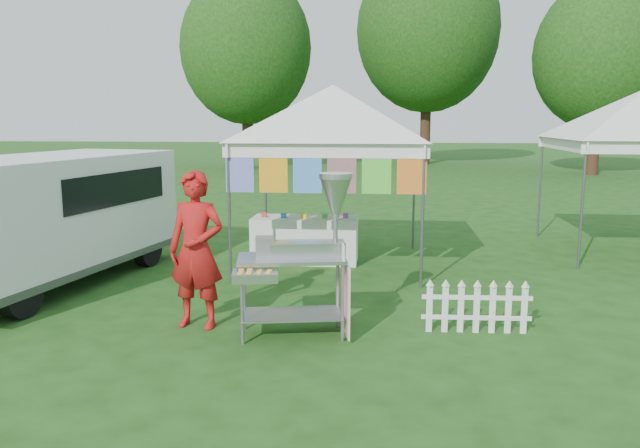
# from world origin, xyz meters

# --- Properties ---
(ground) EXTENTS (120.00, 120.00, 0.00)m
(ground) POSITION_xyz_m (0.00, 0.00, 0.00)
(ground) COLOR #1C4513
(ground) RESTS_ON ground
(canopy_main) EXTENTS (4.24, 4.24, 3.45)m
(canopy_main) POSITION_xyz_m (0.00, 3.49, 2.99)
(canopy_main) COLOR #59595E
(canopy_main) RESTS_ON ground
(tree_left) EXTENTS (6.40, 6.40, 9.53)m
(tree_left) POSITION_xyz_m (-6.00, 24.00, 5.83)
(tree_left) COLOR #331E12
(tree_left) RESTS_ON ground
(tree_mid) EXTENTS (7.60, 7.60, 11.52)m
(tree_mid) POSITION_xyz_m (3.00, 28.00, 7.14)
(tree_mid) COLOR #331E12
(tree_mid) RESTS_ON ground
(tree_right) EXTENTS (5.60, 5.60, 8.42)m
(tree_right) POSITION_xyz_m (10.00, 22.00, 5.18)
(tree_right) COLOR #331E12
(tree_right) RESTS_ON ground
(donut_cart) EXTENTS (1.35, 1.12, 1.85)m
(donut_cart) POSITION_xyz_m (0.04, -0.09, 1.09)
(donut_cart) COLOR gray
(donut_cart) RESTS_ON ground
(vendor) EXTENTS (0.74, 0.54, 1.87)m
(vendor) POSITION_xyz_m (-1.31, 0.07, 0.93)
(vendor) COLOR #AB1515
(vendor) RESTS_ON ground
(cargo_van) EXTENTS (2.63, 4.84, 1.91)m
(cargo_van) POSITION_xyz_m (-4.11, 1.84, 1.03)
(cargo_van) COLOR white
(cargo_van) RESTS_ON ground
(picket_fence) EXTENTS (1.26, 0.08, 0.56)m
(picket_fence) POSITION_xyz_m (1.95, 0.19, 0.29)
(picket_fence) COLOR white
(picket_fence) RESTS_ON ground
(display_table) EXTENTS (1.80, 0.70, 0.78)m
(display_table) POSITION_xyz_m (-0.49, 3.59, 0.39)
(display_table) COLOR white
(display_table) RESTS_ON ground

